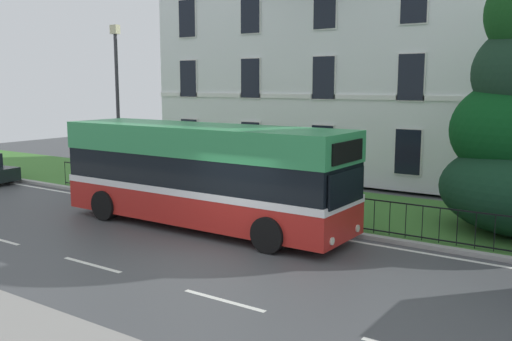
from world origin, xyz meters
The scene contains 6 objects.
ground_plane centered at (0.00, 1.13, -0.01)m, with size 60.00×56.00×0.18m.
georgian_townhouse centered at (-2.43, 14.92, 5.83)m, with size 18.97×8.21×11.36m.
iron_verge_railing centered at (-2.43, 4.40, 0.62)m, with size 17.49×0.04×0.97m.
single_decker_bus centered at (-2.13, 2.56, 1.63)m, with size 9.53×2.57×3.09m.
street_lamp_post centered at (-9.09, 5.58, 3.87)m, with size 0.36×0.24×6.53m.
litter_bin centered at (1.13, 5.39, 0.64)m, with size 0.48×0.48×1.04m.
Camera 1 is at (8.61, -10.33, 4.32)m, focal length 39.44 mm.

